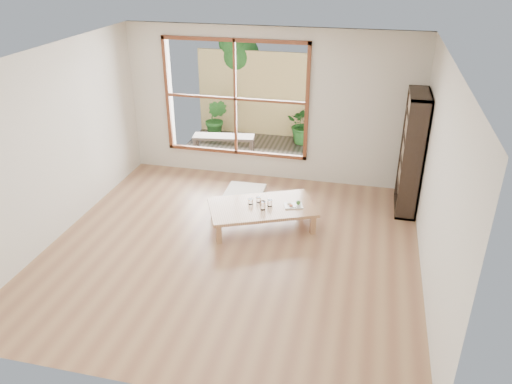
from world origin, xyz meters
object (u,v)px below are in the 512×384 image
bookshelf (412,153)px  food_tray (294,205)px  garden_bench (224,139)px  low_table (262,208)px

bookshelf → food_tray: bearing=-149.2°
garden_bench → low_table: bearing=-70.4°
food_tray → low_table: bearing=175.5°
low_table → garden_bench: (-1.34, 2.54, 0.05)m
bookshelf → food_tray: 1.96m
low_table → food_tray: size_ratio=5.62×
bookshelf → food_tray: (-1.61, -0.96, -0.58)m
food_tray → garden_bench: size_ratio=0.25×
bookshelf → garden_bench: bearing=156.6°
low_table → bookshelf: (2.07, 1.06, 0.64)m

